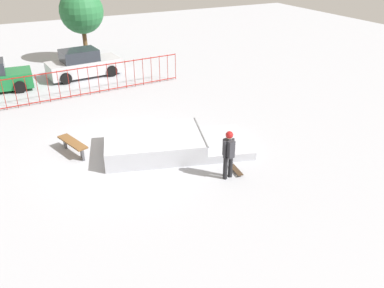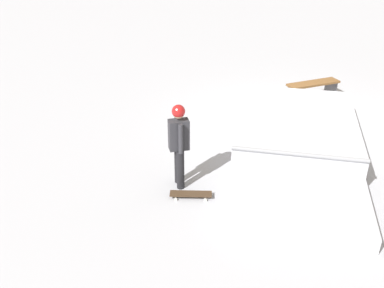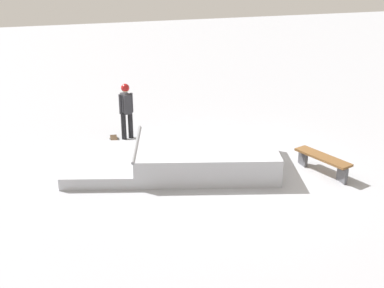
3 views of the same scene
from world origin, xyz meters
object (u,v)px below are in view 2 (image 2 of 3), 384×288
Objects in this scene: skateboard at (191,194)px; park_bench at (313,86)px; skater at (179,140)px; skate_ramp at (296,141)px.

park_bench is at bearing 56.82° from skateboard.
skater reaches higher than park_bench.
skater is 1.05m from skateboard.
skate_ramp is 3.51m from park_bench.
park_bench reaches higher than skateboard.
skate_ramp is 7.24× the size of skateboard.
park_bench is at bearing 37.50° from skater.
skate_ramp reaches higher than skateboard.
skateboard is 0.50× the size of park_bench.
skater reaches higher than skate_ramp.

